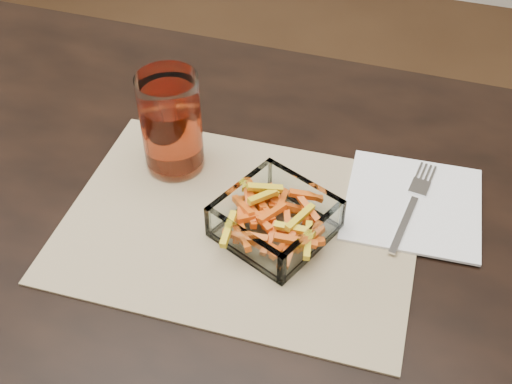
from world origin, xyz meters
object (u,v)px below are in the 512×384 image
(tumbler, at_px, (171,126))
(fork, at_px, (413,203))
(glass_bowl, at_px, (275,221))
(dining_table, at_px, (140,257))

(tumbler, bearing_deg, fork, 3.22)
(glass_bowl, distance_m, tumbler, 0.20)
(glass_bowl, bearing_deg, dining_table, -172.11)
(dining_table, distance_m, tumbler, 0.19)
(glass_bowl, bearing_deg, fork, 32.09)
(dining_table, bearing_deg, fork, 19.96)
(glass_bowl, relative_size, tumbler, 1.13)
(glass_bowl, xyz_separation_m, fork, (0.16, 0.10, -0.01))
(glass_bowl, relative_size, fork, 0.90)
(dining_table, xyz_separation_m, tumbler, (0.02, 0.11, 0.16))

